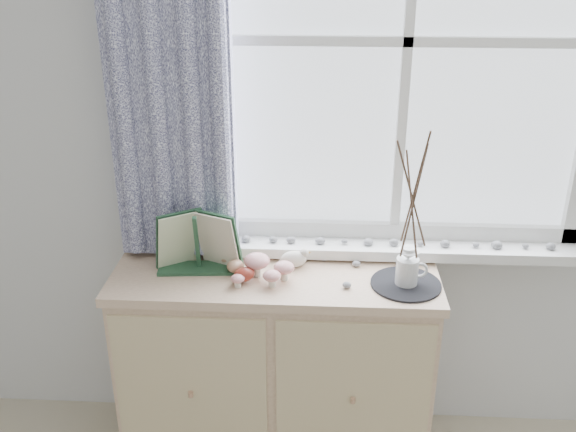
% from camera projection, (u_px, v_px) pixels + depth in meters
% --- Properties ---
extents(room_shell, '(4.04, 4.04, 2.62)m').
position_uv_depth(room_shell, '(310.00, 372.00, 0.54)').
color(room_shell, silver).
rests_on(room_shell, ground).
extents(sideboard, '(1.20, 0.45, 0.85)m').
position_uv_depth(sideboard, '(276.00, 367.00, 2.53)').
color(sideboard, beige).
rests_on(sideboard, ground).
extents(botanical_book, '(0.36, 0.16, 0.24)m').
position_uv_depth(botanical_book, '(196.00, 244.00, 2.30)').
color(botanical_book, '#20442B').
rests_on(botanical_book, sideboard).
extents(toadstool_cluster, '(0.22, 0.15, 0.09)m').
position_uv_depth(toadstool_cluster, '(265.00, 267.00, 2.29)').
color(toadstool_cluster, beige).
rests_on(toadstool_cluster, sideboard).
extents(wooden_eggs, '(0.14, 0.18, 0.08)m').
position_uv_depth(wooden_eggs, '(235.00, 266.00, 2.34)').
color(wooden_eggs, tan).
rests_on(wooden_eggs, sideboard).
extents(songbird_figurine, '(0.14, 0.09, 0.07)m').
position_uv_depth(songbird_figurine, '(294.00, 258.00, 2.39)').
color(songbird_figurine, white).
rests_on(songbird_figurine, sideboard).
extents(crocheted_doily, '(0.25, 0.25, 0.01)m').
position_uv_depth(crocheted_doily, '(406.00, 284.00, 2.27)').
color(crocheted_doily, black).
rests_on(crocheted_doily, sideboard).
extents(twig_pitcher, '(0.23, 0.23, 0.60)m').
position_uv_depth(twig_pitcher, '(414.00, 195.00, 2.13)').
color(twig_pitcher, silver).
rests_on(twig_pitcher, crocheted_doily).
extents(sideboard_pebbles, '(0.33, 0.23, 0.02)m').
position_uv_depth(sideboard_pebbles, '(358.00, 272.00, 2.34)').
color(sideboard_pebbles, gray).
rests_on(sideboard_pebbles, sideboard).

